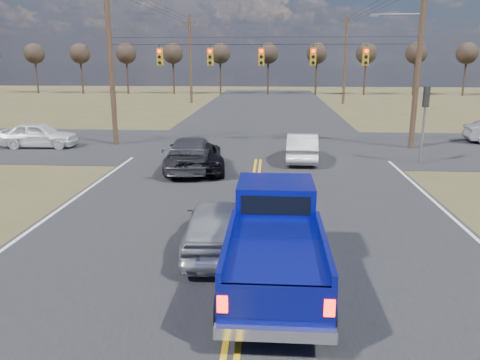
# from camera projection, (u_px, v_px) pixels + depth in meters

# --- Properties ---
(ground) EXTENTS (160.00, 160.00, 0.00)m
(ground) POSITION_uv_depth(u_px,v_px,m) (241.00, 283.00, 11.21)
(ground) COLOR brown
(ground) RESTS_ON ground
(road_main) EXTENTS (14.00, 120.00, 0.02)m
(road_main) POSITION_uv_depth(u_px,v_px,m) (256.00, 179.00, 20.87)
(road_main) COLOR #28282B
(road_main) RESTS_ON ground
(road_cross) EXTENTS (120.00, 12.00, 0.02)m
(road_cross) POSITION_uv_depth(u_px,v_px,m) (260.00, 146.00, 28.59)
(road_cross) COLOR #28282B
(road_cross) RESTS_ON ground
(signal_gantry) EXTENTS (19.60, 4.83, 10.00)m
(signal_gantry) POSITION_uv_depth(u_px,v_px,m) (270.00, 61.00, 27.07)
(signal_gantry) COLOR #473323
(signal_gantry) RESTS_ON ground
(utility_poles) EXTENTS (19.60, 58.32, 10.00)m
(utility_poles) POSITION_uv_depth(u_px,v_px,m) (261.00, 58.00, 26.30)
(utility_poles) COLOR #473323
(utility_poles) RESTS_ON ground
(treeline) EXTENTS (87.00, 117.80, 7.40)m
(treeline) POSITION_uv_depth(u_px,v_px,m) (264.00, 52.00, 35.80)
(treeline) COLOR #33261C
(treeline) RESTS_ON ground
(pickup_truck) EXTENTS (2.33, 5.79, 2.17)m
(pickup_truck) POSITION_uv_depth(u_px,v_px,m) (275.00, 241.00, 10.98)
(pickup_truck) COLOR black
(pickup_truck) RESTS_ON ground
(silver_suv) EXTENTS (1.97, 4.46, 1.49)m
(silver_suv) POSITION_uv_depth(u_px,v_px,m) (217.00, 225.00, 12.94)
(silver_suv) COLOR #9C9EA3
(silver_suv) RESTS_ON ground
(black_suv) EXTENTS (3.08, 5.29, 1.38)m
(black_suv) POSITION_uv_depth(u_px,v_px,m) (198.00, 156.00, 22.29)
(black_suv) COLOR black
(black_suv) RESTS_ON ground
(white_car_queue) EXTENTS (1.79, 4.53, 1.47)m
(white_car_queue) POSITION_uv_depth(u_px,v_px,m) (302.00, 147.00, 24.36)
(white_car_queue) COLOR silver
(white_car_queue) RESTS_ON ground
(dgrey_car_queue) EXTENTS (2.53, 5.56, 1.58)m
(dgrey_car_queue) POSITION_uv_depth(u_px,v_px,m) (191.00, 154.00, 22.40)
(dgrey_car_queue) COLOR #3A3A3F
(dgrey_car_queue) RESTS_ON ground
(cross_car_west) EXTENTS (2.04, 4.55, 1.52)m
(cross_car_west) POSITION_uv_depth(u_px,v_px,m) (39.00, 135.00, 28.04)
(cross_car_west) COLOR white
(cross_car_west) RESTS_ON ground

